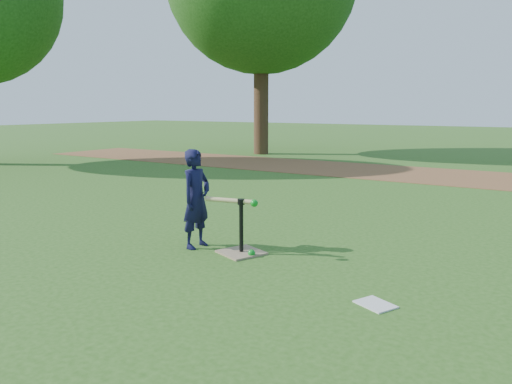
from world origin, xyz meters
The scene contains 7 objects.
ground centered at (0.00, 0.00, 0.00)m, with size 80.00×80.00×0.00m, color #285116.
dirt_strip centered at (0.00, 7.50, 0.01)m, with size 24.00×3.00×0.01m, color brown.
child centered at (-0.40, -0.26, 0.57)m, with size 0.41×0.27×1.14m, color black.
wiffle_ball_ground centered at (0.34, -0.23, 0.04)m, with size 0.08×0.08×0.08m, color #0C8D1D.
clipboard centered at (1.94, -0.80, 0.01)m, with size 0.30×0.23×0.01m, color silver.
batting_tee centered at (0.18, -0.20, 0.11)m, with size 0.56×0.56×0.61m.
swing_action centered at (0.10, -0.23, 0.59)m, with size 0.70×0.16×0.08m.
Camera 1 is at (3.22, -4.60, 1.61)m, focal length 35.00 mm.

